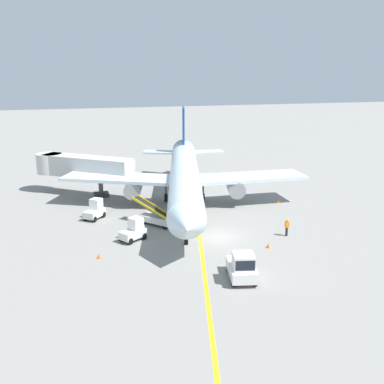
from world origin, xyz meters
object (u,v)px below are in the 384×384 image
Objects in this scene: belt_loader_forward_hold at (157,217)px; ground_crew_wing_walker at (287,227)px; baggage_tug_near_wing at (95,210)px; baggage_tug_by_cargo_door at (134,230)px; jet_bridge at (78,166)px; safety_cone_nose_left at (278,201)px; airliner at (185,176)px; ground_crew_marshaller at (189,224)px; pushback_tug at (242,267)px; safety_cone_wingtip_left at (99,256)px; safety_cone_nose_right at (268,245)px.

belt_loader_forward_hold is 2.73× the size of ground_crew_wing_walker.
baggage_tug_near_wing is at bearing 147.93° from belt_loader_forward_hold.
baggage_tug_by_cargo_door is 1.60× the size of ground_crew_wing_walker.
jet_bridge reaches higher than safety_cone_nose_left.
ground_crew_marshaller is (-1.96, -8.98, -2.51)m from airliner.
airliner is 19.70m from pushback_tug.
belt_loader_forward_hold is at bearing -127.41° from airliner.
baggage_tug_by_cargo_door is 0.59× the size of belt_loader_forward_hold.
belt_loader_forward_hold is 9.41m from safety_cone_wingtip_left.
jet_bridge reaches higher than baggage_tug_near_wing.
ground_crew_marshaller is at bearing 95.94° from pushback_tug.
baggage_tug_by_cargo_door is at bearing -158.27° from safety_cone_nose_left.
safety_cone_nose_left is at bearing -25.17° from jet_bridge.
baggage_tug_by_cargo_door is at bearing -129.20° from belt_loader_forward_hold.
jet_bridge is 10.76m from baggage_tug_near_wing.
jet_bridge is at bearing 154.83° from safety_cone_nose_left.
pushback_tug is 0.85× the size of belt_loader_forward_hold.
ground_crew_wing_walker is (11.03, -6.44, 0.13)m from belt_loader_forward_hold.
baggage_tug_near_wing is 19.68m from ground_crew_wing_walker.
safety_cone_nose_right is 14.58m from safety_cone_wingtip_left.
pushback_tug is 8.93× the size of safety_cone_nose_left.
jet_bridge is 19.83m from ground_crew_marshaller.
belt_loader_forward_hold reaches higher than baggage_tug_near_wing.
airliner is 12.84× the size of baggage_tug_by_cargo_door.
baggage_tug_by_cargo_door is at bearing -76.94° from jet_bridge.
ground_crew_marshaller is 1.00× the size of ground_crew_wing_walker.
safety_cone_wingtip_left is at bearing -132.59° from belt_loader_forward_hold.
belt_loader_forward_hold is at bearing 133.10° from safety_cone_nose_right.
airliner is 14.12m from ground_crew_wing_walker.
airliner is at bearing 118.41° from ground_crew_wing_walker.
jet_bridge is 4.28× the size of baggage_tug_by_cargo_door.
ground_crew_marshaller is (2.46, -3.19, 0.13)m from belt_loader_forward_hold.
safety_cone_nose_right is at bearing -41.45° from baggage_tug_near_wing.
safety_cone_nose_left is (22.14, -10.41, -3.32)m from jet_bridge.
ground_crew_wing_walker is at bearing 1.58° from safety_cone_wingtip_left.
ground_crew_marshaller is (5.37, 0.37, -0.02)m from baggage_tug_by_cargo_door.
pushback_tug is (10.55, -27.79, -2.55)m from jet_bridge.
ground_crew_wing_walker is 3.86× the size of safety_cone_nose_left.
jet_bridge is 21.23m from safety_cone_wingtip_left.
belt_loader_forward_hold is (6.99, -14.04, -2.77)m from jet_bridge.
baggage_tug_near_wing is 0.58× the size of belt_loader_forward_hold.
baggage_tug_near_wing is (1.14, -10.38, -2.62)m from jet_bridge.
airliner reaches higher than belt_loader_forward_hold.
baggage_tug_by_cargo_door is (-6.47, 10.19, -0.07)m from pushback_tug.
baggage_tug_near_wing is at bearing 149.11° from ground_crew_wing_walker.
safety_cone_nose_right is (-7.04, -12.30, 0.00)m from safety_cone_nose_left.
safety_cone_wingtip_left is at bearing -157.12° from ground_crew_marshaller.
pushback_tug is 2.31× the size of ground_crew_wing_walker.
baggage_tug_by_cargo_door reaches higher than safety_cone_nose_right.
safety_cone_nose_left is (18.06, 7.20, -0.71)m from baggage_tug_by_cargo_door.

